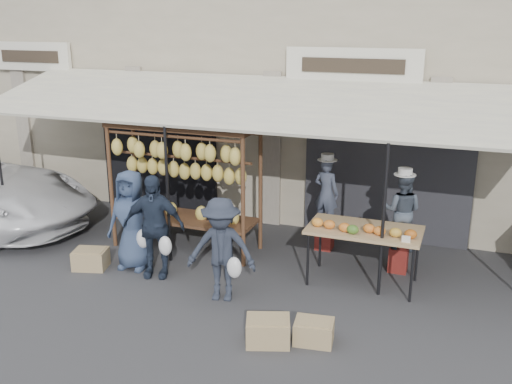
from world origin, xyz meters
TOP-DOWN VIEW (x-y plane):
  - ground_plane at (0.00, 0.00)m, footprint 90.00×90.00m
  - shophouse at (-0.00, 6.50)m, footprint 24.00×6.15m
  - awning at (0.01, 2.28)m, footprint 10.00×2.35m
  - banana_rack at (-1.01, 1.72)m, footprint 2.60×0.90m
  - produce_table at (2.19, 1.39)m, footprint 1.70×0.90m
  - vendor_left at (1.31, 2.58)m, footprint 0.51×0.40m
  - vendor_right at (2.66, 2.09)m, footprint 0.63×0.51m
  - customer_left at (-1.42, 0.70)m, footprint 0.83×0.57m
  - customer_mid at (-0.94, 0.57)m, footprint 1.04×0.64m
  - customer_right at (0.38, 0.20)m, footprint 1.09×0.77m
  - stool_left at (1.31, 2.58)m, footprint 0.32×0.32m
  - stool_right at (2.66, 2.09)m, footprint 0.35×0.35m
  - crate_near_a at (1.41, -0.67)m, footprint 0.65×0.57m
  - crate_near_b at (1.95, -0.46)m, footprint 0.53×0.43m
  - crate_far at (-2.07, 0.42)m, footprint 0.61×0.53m

SIDE VIEW (x-z plane):
  - ground_plane at x=0.00m, z-range 0.00..0.00m
  - crate_near_b at x=1.95m, z-range 0.00..0.29m
  - crate_far at x=-2.07m, z-range 0.00..0.31m
  - crate_near_a at x=1.41m, z-range 0.00..0.33m
  - stool_right at x=2.66m, z-range 0.00..0.41m
  - stool_left at x=1.31m, z-range 0.00..0.41m
  - customer_right at x=0.38m, z-range 0.00..1.54m
  - customer_left at x=-1.42m, z-range 0.00..1.65m
  - customer_mid at x=-0.94m, z-range 0.00..1.66m
  - produce_table at x=2.19m, z-range 0.36..1.40m
  - vendor_right at x=2.66m, z-range 0.41..1.65m
  - vendor_left at x=1.31m, z-range 0.41..1.66m
  - banana_rack at x=-1.01m, z-range 0.46..2.69m
  - awning at x=0.01m, z-range 1.12..4.03m
  - shophouse at x=0.00m, z-range 0.00..7.30m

